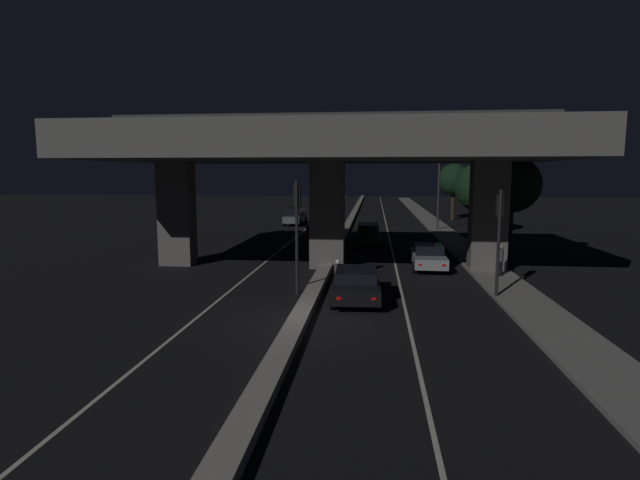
{
  "coord_description": "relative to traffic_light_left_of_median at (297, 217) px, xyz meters",
  "views": [
    {
      "loc": [
        2.62,
        -17.28,
        5.35
      ],
      "look_at": [
        -0.94,
        15.49,
        0.93
      ],
      "focal_mm": 28.0,
      "sensor_mm": 36.0,
      "label": 1
    }
  ],
  "objects": [
    {
      "name": "ground_plane",
      "position": [
        0.75,
        -4.32,
        -3.45
      ],
      "size": [
        200.0,
        200.0,
        0.0
      ],
      "primitive_type": "plane",
      "color": "black"
    },
    {
      "name": "lane_line_left_inner",
      "position": [
        -3.16,
        30.68,
        -3.45
      ],
      "size": [
        0.12,
        126.0,
        0.0
      ],
      "primitive_type": "cube",
      "color": "beige",
      "rests_on": "ground_plane"
    },
    {
      "name": "lane_line_right_inner",
      "position": [
        4.65,
        30.68,
        -3.45
      ],
      "size": [
        0.12,
        126.0,
        0.0
      ],
      "primitive_type": "cube",
      "color": "beige",
      "rests_on": "ground_plane"
    },
    {
      "name": "median_divider",
      "position": [
        0.75,
        30.68,
        -3.29
      ],
      "size": [
        0.69,
        126.0,
        0.32
      ],
      "primitive_type": "cube",
      "color": "gray",
      "rests_on": "ground_plane"
    },
    {
      "name": "sidewalk_right",
      "position": [
        9.62,
        23.68,
        -3.38
      ],
      "size": [
        2.23,
        126.0,
        0.15
      ],
      "primitive_type": "cube",
      "color": "gray",
      "rests_on": "ground_plane"
    },
    {
      "name": "elevated_overpass",
      "position": [
        0.75,
        6.31,
        3.19
      ],
      "size": [
        24.74,
        13.76,
        8.65
      ],
      "color": "#5B5956",
      "rests_on": "ground_plane"
    },
    {
      "name": "traffic_light_left_of_median",
      "position": [
        0.0,
        0.0,
        0.0
      ],
      "size": [
        0.3,
        0.49,
        5.06
      ],
      "color": "black",
      "rests_on": "ground_plane"
    },
    {
      "name": "traffic_light_right_of_median",
      "position": [
        8.61,
        0.0,
        -0.26
      ],
      "size": [
        0.3,
        0.49,
        4.67
      ],
      "color": "black",
      "rests_on": "ground_plane"
    },
    {
      "name": "street_lamp",
      "position": [
        8.91,
        25.72,
        1.34
      ],
      "size": [
        2.65,
        0.32,
        8.06
      ],
      "color": "#2D2D30",
      "rests_on": "ground_plane"
    },
    {
      "name": "car_black_lead",
      "position": [
        2.65,
        -0.92,
        -2.72
      ],
      "size": [
        2.2,
        4.8,
        1.38
      ],
      "rotation": [
        0.0,
        0.0,
        1.61
      ],
      "color": "black",
      "rests_on": "ground_plane"
    },
    {
      "name": "car_silver_second",
      "position": [
        6.45,
        6.69,
        -2.76
      ],
      "size": [
        1.97,
        4.72,
        1.36
      ],
      "rotation": [
        0.0,
        0.0,
        1.55
      ],
      "color": "gray",
      "rests_on": "ground_plane"
    },
    {
      "name": "car_dark_green_third",
      "position": [
        2.94,
        15.52,
        -2.59
      ],
      "size": [
        1.98,
        4.71,
        1.62
      ],
      "rotation": [
        0.0,
        0.0,
        1.6
      ],
      "color": "black",
      "rests_on": "ground_plane"
    },
    {
      "name": "car_dark_red_lead_oncoming",
      "position": [
        -1.23,
        18.14,
        -2.76
      ],
      "size": [
        1.92,
        4.63,
        1.32
      ],
      "rotation": [
        0.0,
        0.0,
        -1.56
      ],
      "color": "#591414",
      "rests_on": "ground_plane"
    },
    {
      "name": "car_grey_second_oncoming",
      "position": [
        -4.8,
        29.67,
        -2.53
      ],
      "size": [
        2.03,
        4.73,
        1.79
      ],
      "rotation": [
        0.0,
        0.0,
        -1.62
      ],
      "color": "#515459",
      "rests_on": "ground_plane"
    },
    {
      "name": "motorcycle_blue_filtering_near",
      "position": [
        1.75,
        0.69,
        -2.83
      ],
      "size": [
        0.32,
        1.76,
        1.46
      ],
      "rotation": [
        0.0,
        0.0,
        1.59
      ],
      "color": "black",
      "rests_on": "ground_plane"
    },
    {
      "name": "pedestrian_on_sidewalk",
      "position": [
        9.78,
        4.24,
        -2.51
      ],
      "size": [
        0.33,
        0.33,
        1.59
      ],
      "color": "black",
      "rests_on": "sidewalk_right"
    },
    {
      "name": "roadside_tree_kerbside_near",
      "position": [
        12.06,
        11.31,
        1.17
      ],
      "size": [
        3.57,
        3.57,
        6.43
      ],
      "color": "#2D2116",
      "rests_on": "ground_plane"
    },
    {
      "name": "roadside_tree_kerbside_mid",
      "position": [
        12.57,
        23.71,
        0.68
      ],
      "size": [
        4.31,
        4.31,
        6.3
      ],
      "color": "#38281C",
      "rests_on": "ground_plane"
    },
    {
      "name": "roadside_tree_kerbside_far",
      "position": [
        12.37,
        37.04,
        1.15
      ],
      "size": [
        3.65,
        3.65,
        6.46
      ],
      "color": "#2D2116",
      "rests_on": "ground_plane"
    }
  ]
}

